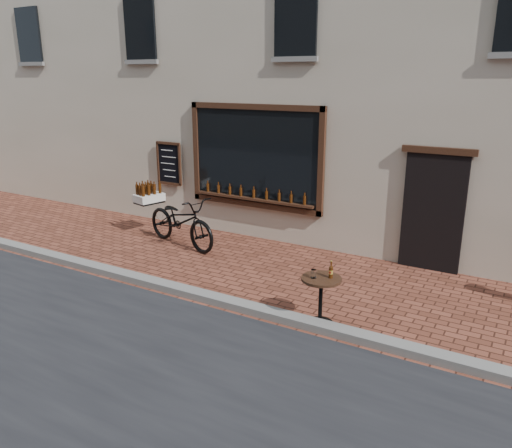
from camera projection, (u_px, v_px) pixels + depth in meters
The scene contains 5 objects.
ground at pixel (249, 318), 7.57m from camera, with size 90.00×90.00×0.00m, color #5C2C1D.
kerb at pixel (255, 309), 7.72m from camera, with size 90.00×0.25×0.12m, color slate.
shop_building at pixel (392, 10), 11.53m from camera, with size 28.00×6.20×10.00m.
cargo_bicycle at pixel (180, 220), 10.69m from camera, with size 2.53×1.26×1.19m.
bistro_table at pixel (321, 291), 7.22m from camera, with size 0.58×0.58×1.00m.
Camera 1 is at (3.54, -5.87, 3.53)m, focal length 35.00 mm.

